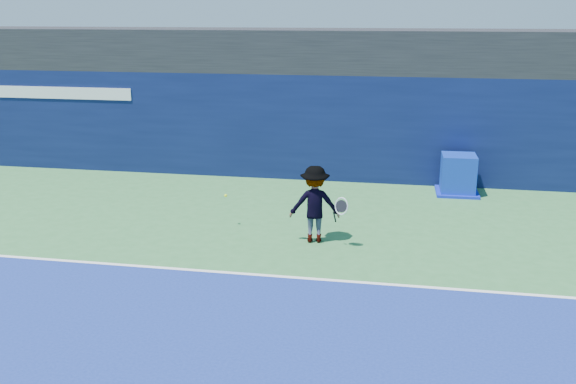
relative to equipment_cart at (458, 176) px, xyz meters
name	(u,v)px	position (x,y,z in m)	size (l,w,h in m)	color
ground	(167,354)	(-4.66, -9.36, -0.48)	(80.00, 80.00, 0.00)	#33713B
baseline	(224,272)	(-4.66, -6.36, -0.47)	(24.00, 0.10, 0.01)	white
stadium_band	(299,50)	(-4.66, 2.14, 3.12)	(36.00, 3.00, 1.20)	black
back_wall_assembly	(293,125)	(-4.66, 1.14, 1.02)	(36.00, 1.03, 3.00)	#0A133C
equipment_cart	(458,176)	(0.00, 0.00, 0.00)	(1.12, 1.12, 1.06)	#0B279D
tennis_player	(315,204)	(-3.24, -4.35, 0.34)	(1.31, 0.77, 1.64)	white
tennis_ball	(226,196)	(-5.34, -3.74, 0.24)	(0.07, 0.07, 0.07)	#D8E719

